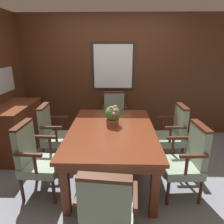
{
  "coord_description": "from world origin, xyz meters",
  "views": [
    {
      "loc": [
        0.08,
        -2.51,
        1.85
      ],
      "look_at": [
        0.01,
        0.22,
        0.94
      ],
      "focal_mm": 32.0,
      "sensor_mm": 36.0,
      "label": 1
    }
  ],
  "objects_px": {
    "chair_head_near": "(107,213)",
    "chair_head_far": "(114,114)",
    "sideboard_cabinet": "(18,130)",
    "potted_plant": "(113,115)",
    "dining_table": "(112,135)",
    "chair_left_far": "(53,132)",
    "chair_right_far": "(172,132)",
    "chair_left_near": "(35,157)",
    "chair_right_near": "(187,159)"
  },
  "relations": [
    {
      "from": "chair_head_near",
      "to": "sideboard_cabinet",
      "type": "relative_size",
      "value": 0.92
    },
    {
      "from": "potted_plant",
      "to": "dining_table",
      "type": "bearing_deg",
      "value": -93.49
    },
    {
      "from": "chair_left_far",
      "to": "chair_right_far",
      "type": "bearing_deg",
      "value": -91.74
    },
    {
      "from": "dining_table",
      "to": "chair_left_far",
      "type": "distance_m",
      "value": 1.04
    },
    {
      "from": "chair_right_near",
      "to": "sideboard_cabinet",
      "type": "distance_m",
      "value": 2.77
    },
    {
      "from": "dining_table",
      "to": "chair_head_near",
      "type": "xyz_separation_m",
      "value": [
        -0.0,
        -1.27,
        -0.13
      ]
    },
    {
      "from": "chair_head_near",
      "to": "chair_left_near",
      "type": "xyz_separation_m",
      "value": [
        -0.95,
        0.86,
        0.0
      ]
    },
    {
      "from": "chair_head_near",
      "to": "chair_head_far",
      "type": "relative_size",
      "value": 1.0
    },
    {
      "from": "chair_left_near",
      "to": "chair_head_near",
      "type": "bearing_deg",
      "value": -129.25
    },
    {
      "from": "dining_table",
      "to": "chair_right_far",
      "type": "distance_m",
      "value": 1.07
    },
    {
      "from": "chair_left_far",
      "to": "chair_head_far",
      "type": "relative_size",
      "value": 1.0
    },
    {
      "from": "chair_left_far",
      "to": "chair_left_near",
      "type": "xyz_separation_m",
      "value": [
        0.02,
        -0.77,
        0.0
      ]
    },
    {
      "from": "chair_right_near",
      "to": "potted_plant",
      "type": "distance_m",
      "value": 1.15
    },
    {
      "from": "chair_left_far",
      "to": "chair_left_near",
      "type": "height_order",
      "value": "same"
    },
    {
      "from": "chair_right_near",
      "to": "chair_head_near",
      "type": "xyz_separation_m",
      "value": [
        -0.95,
        -0.88,
        0.0
      ]
    },
    {
      "from": "chair_left_far",
      "to": "chair_right_far",
      "type": "relative_size",
      "value": 1.0
    },
    {
      "from": "chair_right_near",
      "to": "chair_right_far",
      "type": "distance_m",
      "value": 0.8
    },
    {
      "from": "chair_head_near",
      "to": "chair_left_near",
      "type": "bearing_deg",
      "value": -37.06
    },
    {
      "from": "chair_head_near",
      "to": "chair_left_far",
      "type": "xyz_separation_m",
      "value": [
        -0.96,
        1.63,
        0.0
      ]
    },
    {
      "from": "chair_right_near",
      "to": "sideboard_cabinet",
      "type": "relative_size",
      "value": 0.92
    },
    {
      "from": "chair_left_near",
      "to": "sideboard_cabinet",
      "type": "bearing_deg",
      "value": 38.51
    },
    {
      "from": "chair_head_near",
      "to": "chair_left_far",
      "type": "height_order",
      "value": "same"
    },
    {
      "from": "dining_table",
      "to": "potted_plant",
      "type": "height_order",
      "value": "potted_plant"
    },
    {
      "from": "chair_head_near",
      "to": "potted_plant",
      "type": "distance_m",
      "value": 1.47
    },
    {
      "from": "chair_left_far",
      "to": "chair_right_far",
      "type": "height_order",
      "value": "same"
    },
    {
      "from": "chair_left_near",
      "to": "chair_head_far",
      "type": "xyz_separation_m",
      "value": [
        0.96,
        1.67,
        0.0
      ]
    },
    {
      "from": "chair_right_near",
      "to": "sideboard_cabinet",
      "type": "height_order",
      "value": "chair_right_near"
    },
    {
      "from": "chair_right_near",
      "to": "chair_right_far",
      "type": "relative_size",
      "value": 1.0
    },
    {
      "from": "chair_right_near",
      "to": "chair_head_far",
      "type": "bearing_deg",
      "value": -154.73
    },
    {
      "from": "chair_left_far",
      "to": "chair_left_near",
      "type": "distance_m",
      "value": 0.77
    },
    {
      "from": "chair_right_far",
      "to": "chair_head_far",
      "type": "relative_size",
      "value": 1.0
    },
    {
      "from": "chair_right_near",
      "to": "potted_plant",
      "type": "bearing_deg",
      "value": -124.46
    },
    {
      "from": "chair_right_near",
      "to": "chair_left_near",
      "type": "xyz_separation_m",
      "value": [
        -1.9,
        -0.02,
        0.0
      ]
    },
    {
      "from": "chair_right_far",
      "to": "chair_right_near",
      "type": "bearing_deg",
      "value": -4.89
    },
    {
      "from": "chair_left_far",
      "to": "chair_right_far",
      "type": "xyz_separation_m",
      "value": [
        1.94,
        0.05,
        0.0
      ]
    },
    {
      "from": "chair_right_near",
      "to": "chair_left_far",
      "type": "bearing_deg",
      "value": -115.74
    },
    {
      "from": "chair_left_far",
      "to": "sideboard_cabinet",
      "type": "distance_m",
      "value": 0.72
    },
    {
      "from": "dining_table",
      "to": "chair_left_near",
      "type": "xyz_separation_m",
      "value": [
        -0.95,
        -0.41,
        -0.13
      ]
    },
    {
      "from": "sideboard_cabinet",
      "to": "chair_right_near",
      "type": "bearing_deg",
      "value": -20.26
    },
    {
      "from": "chair_head_far",
      "to": "sideboard_cabinet",
      "type": "xyz_separation_m",
      "value": [
        -1.66,
        -0.7,
        -0.07
      ]
    },
    {
      "from": "chair_right_near",
      "to": "potted_plant",
      "type": "height_order",
      "value": "potted_plant"
    },
    {
      "from": "chair_left_far",
      "to": "chair_right_far",
      "type": "distance_m",
      "value": 1.94
    },
    {
      "from": "chair_right_far",
      "to": "chair_left_near",
      "type": "bearing_deg",
      "value": -69.98
    },
    {
      "from": "dining_table",
      "to": "potted_plant",
      "type": "distance_m",
      "value": 0.29
    },
    {
      "from": "chair_right_near",
      "to": "chair_head_near",
      "type": "distance_m",
      "value": 1.3
    },
    {
      "from": "chair_left_far",
      "to": "potted_plant",
      "type": "bearing_deg",
      "value": -105.19
    },
    {
      "from": "chair_head_far",
      "to": "sideboard_cabinet",
      "type": "bearing_deg",
      "value": -159.77
    },
    {
      "from": "sideboard_cabinet",
      "to": "dining_table",
      "type": "bearing_deg",
      "value": -19.06
    },
    {
      "from": "chair_head_near",
      "to": "chair_right_far",
      "type": "relative_size",
      "value": 1.0
    },
    {
      "from": "chair_right_near",
      "to": "chair_left_far",
      "type": "xyz_separation_m",
      "value": [
        -1.92,
        0.76,
        0.0
      ]
    }
  ]
}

